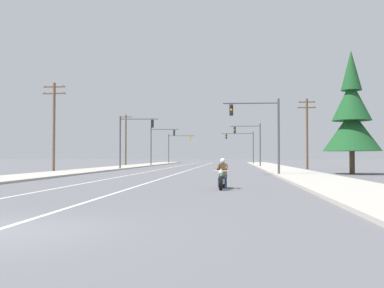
# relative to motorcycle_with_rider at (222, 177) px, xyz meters

# --- Properties ---
(ground_plane) EXTENTS (400.00, 400.00, 0.00)m
(ground_plane) POSITION_rel_motorcycle_with_rider_xyz_m (-4.20, -12.03, -0.59)
(ground_plane) COLOR #5B5B60
(lane_stripe_center) EXTENTS (0.16, 100.00, 0.01)m
(lane_stripe_center) POSITION_rel_motorcycle_with_rider_xyz_m (-4.42, 32.97, -0.58)
(lane_stripe_center) COLOR beige
(lane_stripe_center) RESTS_ON ground
(lane_stripe_left) EXTENTS (0.16, 100.00, 0.01)m
(lane_stripe_left) POSITION_rel_motorcycle_with_rider_xyz_m (-7.96, 32.97, -0.58)
(lane_stripe_left) COLOR beige
(lane_stripe_left) RESTS_ON ground
(sidewalk_kerb_right) EXTENTS (4.40, 110.00, 0.14)m
(sidewalk_kerb_right) POSITION_rel_motorcycle_with_rider_xyz_m (5.96, 27.97, -0.52)
(sidewalk_kerb_right) COLOR #ADA89E
(sidewalk_kerb_right) RESTS_ON ground
(sidewalk_kerb_left) EXTENTS (4.40, 110.00, 0.14)m
(sidewalk_kerb_left) POSITION_rel_motorcycle_with_rider_xyz_m (-14.36, 27.97, -0.52)
(sidewalk_kerb_left) COLOR #ADA89E
(sidewalk_kerb_left) RESTS_ON ground
(motorcycle_with_rider) EXTENTS (0.70, 2.19, 1.46)m
(motorcycle_with_rider) POSITION_rel_motorcycle_with_rider_xyz_m (0.00, 0.00, 0.00)
(motorcycle_with_rider) COLOR black
(motorcycle_with_rider) RESTS_ON ground
(traffic_signal_near_right) EXTENTS (4.55, 0.42, 6.20)m
(traffic_signal_near_right) POSITION_rel_motorcycle_with_rider_xyz_m (2.87, 14.67, 3.49)
(traffic_signal_near_right) COLOR #47474C
(traffic_signal_near_right) RESTS_ON ground
(traffic_signal_near_left) EXTENTS (4.49, 0.57, 6.20)m
(traffic_signal_near_left) POSITION_rel_motorcycle_with_rider_xyz_m (-11.27, 28.44, 3.49)
(traffic_signal_near_left) COLOR #47474C
(traffic_signal_near_left) RESTS_ON ground
(traffic_signal_mid_right) EXTENTS (4.31, 0.43, 6.20)m
(traffic_signal_mid_right) POSITION_rel_motorcycle_with_rider_xyz_m (3.11, 41.50, 3.48)
(traffic_signal_mid_right) COLOR #47474C
(traffic_signal_mid_right) RESTS_ON ground
(traffic_signal_mid_left) EXTENTS (4.47, 0.54, 6.20)m
(traffic_signal_mid_left) POSITION_rel_motorcycle_with_rider_xyz_m (-11.37, 47.74, 3.49)
(traffic_signal_mid_left) COLOR #47474C
(traffic_signal_mid_left) RESTS_ON ground
(traffic_signal_far_right) EXTENTS (6.05, 0.37, 6.20)m
(traffic_signal_far_right) POSITION_rel_motorcycle_with_rider_xyz_m (2.48, 61.76, 3.58)
(traffic_signal_far_right) COLOR #47474C
(traffic_signal_far_right) RESTS_ON ground
(traffic_signal_far_left) EXTENTS (5.51, 0.61, 6.20)m
(traffic_signal_far_left) POSITION_rel_motorcycle_with_rider_xyz_m (-11.45, 69.56, 3.55)
(traffic_signal_far_left) COLOR #47474C
(traffic_signal_far_left) RESTS_ON ground
(utility_pole_left_near) EXTENTS (2.30, 0.26, 8.74)m
(utility_pole_left_near) POSITION_rel_motorcycle_with_rider_xyz_m (-16.94, 20.11, 4.16)
(utility_pole_left_near) COLOR brown
(utility_pole_left_near) RESTS_ON ground
(utility_pole_right_far) EXTENTS (2.11, 0.26, 8.32)m
(utility_pole_right_far) POSITION_rel_motorcycle_with_rider_xyz_m (9.15, 31.20, 3.91)
(utility_pole_right_far) COLOR brown
(utility_pole_right_far) RESTS_ON ground
(utility_pole_left_far) EXTENTS (2.24, 0.26, 8.75)m
(utility_pole_left_far) POSITION_rel_motorcycle_with_rider_xyz_m (-18.06, 52.88, 4.01)
(utility_pole_left_far) COLOR brown
(utility_pole_left_far) RESTS_ON ground
(conifer_tree_right_verge_near) EXTENTS (4.88, 4.88, 10.74)m
(conifer_tree_right_verge_near) POSITION_rel_motorcycle_with_rider_xyz_m (10.70, 17.81, 4.34)
(conifer_tree_right_verge_near) COLOR #4C3828
(conifer_tree_right_verge_near) RESTS_ON ground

